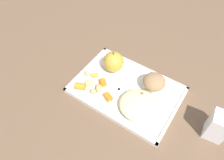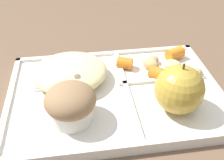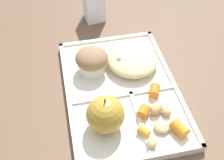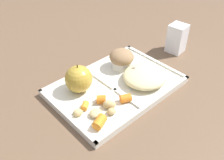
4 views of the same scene
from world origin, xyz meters
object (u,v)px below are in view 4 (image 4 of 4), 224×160
object	(u,v)px
green_apple	(79,79)
plastic_fork	(145,77)
lunch_tray	(116,87)
milk_carton	(177,38)
bran_muffin	(122,59)

from	to	relation	value
green_apple	plastic_fork	size ratio (longest dim) A/B	0.67
lunch_tray	green_apple	bearing A→B (deg)	148.91
lunch_tray	milk_carton	xyz separation A→B (m)	(0.33, 0.01, 0.05)
lunch_tray	milk_carton	bearing A→B (deg)	2.04
green_apple	plastic_fork	distance (m)	0.22
bran_muffin	milk_carton	size ratio (longest dim) A/B	0.76
plastic_fork	milk_carton	distance (m)	0.24
plastic_fork	milk_carton	world-z (taller)	milk_carton
green_apple	bran_muffin	distance (m)	0.18
plastic_fork	milk_carton	size ratio (longest dim) A/B	1.27
green_apple	milk_carton	xyz separation A→B (m)	(0.43, -0.05, -0.00)
milk_carton	green_apple	bearing A→B (deg)	167.12
green_apple	bran_muffin	bearing A→B (deg)	0.00
green_apple	bran_muffin	size ratio (longest dim) A/B	1.12
lunch_tray	plastic_fork	distance (m)	0.10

